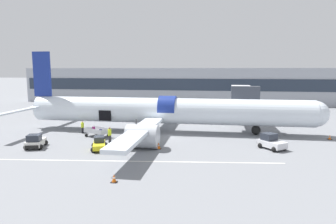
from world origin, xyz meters
name	(u,v)px	position (x,y,z in m)	size (l,w,h in m)	color
ground_plane	(162,137)	(0.00, 0.00, 0.00)	(500.00, 500.00, 0.00)	slate
apron_marking_line	(126,161)	(-1.59, -10.23, 0.00)	(28.98, 3.51, 0.01)	silver
terminal_strip	(190,85)	(0.00, 41.11, 4.38)	(85.33, 10.48, 8.76)	#9EA3AD
jet_bridge_stub	(243,97)	(10.50, 9.12, 4.41)	(3.75, 9.73, 6.17)	#4C4C51
airplane	(164,112)	(-0.37, 3.49, 2.77)	(41.25, 35.54, 10.95)	silver
baggage_tug_lead	(271,142)	(12.53, -3.51, 0.70)	(2.98, 3.20, 1.63)	silver
baggage_tug_mid	(99,144)	(-5.56, -6.71, 0.58)	(2.32, 3.18, 1.35)	yellow
baggage_tug_rear	(35,142)	(-12.68, -7.12, 0.66)	(2.49, 3.26, 1.53)	silver
baggage_cart_loading	(98,132)	(-8.03, -1.09, 0.59)	(4.08, 2.95, 1.23)	#B7BABF
ground_crew_loader_a	(110,134)	(-5.52, -3.63, 0.96)	(0.44, 0.63, 1.83)	#2D2D33
ground_crew_loader_b	(126,134)	(-3.91, -2.49, 0.81)	(0.47, 0.52, 1.55)	#2D2D33
ground_crew_driver	(83,127)	(-10.87, 0.67, 0.88)	(0.42, 0.58, 1.67)	black
safety_cone_nose	(330,137)	(20.35, 2.11, 0.26)	(0.51, 0.51, 0.56)	black
safety_cone_engine_left	(114,178)	(-0.89, -15.42, 0.29)	(0.48, 0.48, 0.63)	black
safety_cone_wingtip	(159,146)	(0.61, -5.44, 0.32)	(0.58, 0.58, 0.68)	black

